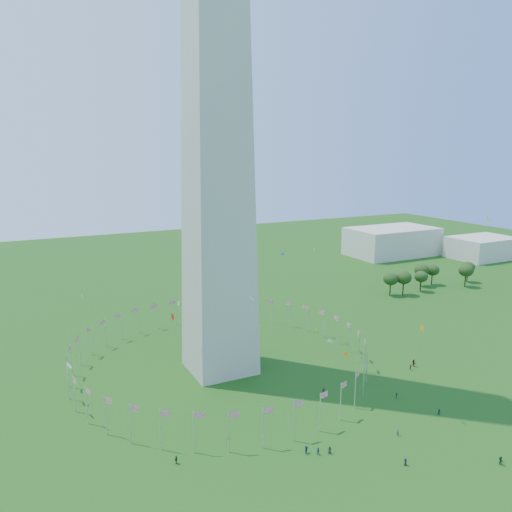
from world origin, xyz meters
The scene contains 8 objects.
ground centered at (0.00, 0.00, 0.00)m, with size 600.00×600.00×0.00m, color #174510.
washington_monument centered at (0.00, 50.00, 84.50)m, with size 16.80×16.80×169.00m, color beige, non-canonical shape.
flag_ring centered at (0.00, 50.00, 4.50)m, with size 80.24×80.24×9.00m.
gov_building_east_a centered at (150.00, 150.00, 8.00)m, with size 50.00×30.00×16.00m, color beige.
gov_building_east_b centered at (190.00, 120.00, 6.00)m, with size 35.00×25.00×12.00m, color beige.
crowd centered at (17.80, 2.32, 0.86)m, with size 81.20×55.91×2.01m.
kites_aloft centered at (10.81, 25.88, 20.99)m, with size 89.36×73.28×38.92m.
tree_line_east centered at (114.07, 85.07, 4.89)m, with size 53.33×15.92×10.24m.
Camera 1 is at (-49.28, -70.98, 59.67)m, focal length 35.00 mm.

